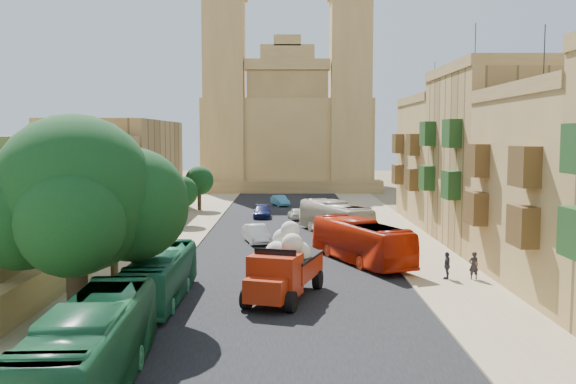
{
  "coord_description": "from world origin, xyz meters",
  "views": [
    {
      "loc": [
        -0.1,
        -24.26,
        8.44
      ],
      "look_at": [
        0.0,
        26.0,
        4.0
      ],
      "focal_mm": 40.0,
      "sensor_mm": 36.0,
      "label": 1
    }
  ],
  "objects_px": {
    "street_tree_a": "(114,230)",
    "car_cream": "(339,234)",
    "ficus_tree": "(77,200)",
    "car_white_a": "(256,234)",
    "street_tree_c": "(182,192)",
    "street_tree_b": "(156,207)",
    "pedestrian_c": "(447,266)",
    "street_tree_d": "(199,181)",
    "bus_red_east": "(361,241)",
    "red_truck": "(284,265)",
    "bus_green_north": "(161,276)",
    "pedestrian_a": "(474,266)",
    "bus_cream_east": "(335,218)",
    "church": "(287,129)",
    "bus_green_south": "(91,350)",
    "car_dkblue": "(262,212)",
    "olive_pickup": "(370,241)",
    "car_white_b": "(296,214)",
    "car_blue_a": "(273,254)",
    "car_blue_b": "(280,201)"
  },
  "relations": [
    {
      "from": "ficus_tree",
      "to": "street_tree_b",
      "type": "bearing_deg",
      "value": 91.67
    },
    {
      "from": "street_tree_c",
      "to": "car_white_b",
      "type": "distance_m",
      "value": 11.79
    },
    {
      "from": "bus_red_east",
      "to": "red_truck",
      "type": "bearing_deg",
      "value": 39.37
    },
    {
      "from": "bus_green_north",
      "to": "street_tree_a",
      "type": "bearing_deg",
      "value": 130.46
    },
    {
      "from": "ficus_tree",
      "to": "car_white_a",
      "type": "height_order",
      "value": "ficus_tree"
    },
    {
      "from": "bus_green_south",
      "to": "car_dkblue",
      "type": "xyz_separation_m",
      "value": [
        3.84,
        45.14,
        -0.88
      ]
    },
    {
      "from": "street_tree_b",
      "to": "car_dkblue",
      "type": "height_order",
      "value": "street_tree_b"
    },
    {
      "from": "bus_cream_east",
      "to": "car_dkblue",
      "type": "distance_m",
      "value": 13.27
    },
    {
      "from": "olive_pickup",
      "to": "bus_red_east",
      "type": "height_order",
      "value": "bus_red_east"
    },
    {
      "from": "olive_pickup",
      "to": "car_cream",
      "type": "xyz_separation_m",
      "value": [
        -1.84,
        5.38,
        -0.33
      ]
    },
    {
      "from": "street_tree_c",
      "to": "car_white_a",
      "type": "height_order",
      "value": "street_tree_c"
    },
    {
      "from": "ficus_tree",
      "to": "bus_green_south",
      "type": "relative_size",
      "value": 0.87
    },
    {
      "from": "street_tree_d",
      "to": "bus_green_south",
      "type": "xyz_separation_m",
      "value": [
        3.52,
        -51.97,
        -1.83
      ]
    },
    {
      "from": "olive_pickup",
      "to": "pedestrian_c",
      "type": "xyz_separation_m",
      "value": [
        3.41,
        -8.47,
        -0.06
      ]
    },
    {
      "from": "street_tree_b",
      "to": "street_tree_d",
      "type": "xyz_separation_m",
      "value": [
        0.0,
        24.0,
        0.33
      ]
    },
    {
      "from": "street_tree_b",
      "to": "car_blue_a",
      "type": "distance_m",
      "value": 11.11
    },
    {
      "from": "ficus_tree",
      "to": "pedestrian_a",
      "type": "height_order",
      "value": "ficus_tree"
    },
    {
      "from": "olive_pickup",
      "to": "bus_green_north",
      "type": "relative_size",
      "value": 0.49
    },
    {
      "from": "street_tree_b",
      "to": "car_white_b",
      "type": "xyz_separation_m",
      "value": [
        10.86,
        15.83,
        -2.41
      ]
    },
    {
      "from": "street_tree_c",
      "to": "car_blue_a",
      "type": "height_order",
      "value": "street_tree_c"
    },
    {
      "from": "bus_green_south",
      "to": "bus_cream_east",
      "type": "xyz_separation_m",
      "value": [
        10.48,
        33.68,
        -0.08
      ]
    },
    {
      "from": "bus_cream_east",
      "to": "car_white_a",
      "type": "relative_size",
      "value": 2.36
    },
    {
      "from": "car_blue_b",
      "to": "pedestrian_c",
      "type": "relative_size",
      "value": 2.33
    },
    {
      "from": "church",
      "to": "pedestrian_c",
      "type": "bearing_deg",
      "value": -81.92
    },
    {
      "from": "ficus_tree",
      "to": "street_tree_a",
      "type": "bearing_deg",
      "value": 94.18
    },
    {
      "from": "church",
      "to": "olive_pickup",
      "type": "relative_size",
      "value": 7.75
    },
    {
      "from": "church",
      "to": "red_truck",
      "type": "relative_size",
      "value": 5.12
    },
    {
      "from": "olive_pickup",
      "to": "car_cream",
      "type": "distance_m",
      "value": 5.7
    },
    {
      "from": "street_tree_d",
      "to": "car_white_a",
      "type": "relative_size",
      "value": 1.15
    },
    {
      "from": "bus_green_south",
      "to": "car_blue_a",
      "type": "xyz_separation_m",
      "value": [
        5.48,
        21.92,
        -0.93
      ]
    },
    {
      "from": "church",
      "to": "bus_green_north",
      "type": "relative_size",
      "value": 3.83
    },
    {
      "from": "car_white_a",
      "to": "street_tree_d",
      "type": "bearing_deg",
      "value": 94.44
    },
    {
      "from": "bus_red_east",
      "to": "bus_cream_east",
      "type": "height_order",
      "value": "bus_red_east"
    },
    {
      "from": "car_white_b",
      "to": "car_dkblue",
      "type": "bearing_deg",
      "value": -29.5
    },
    {
      "from": "street_tree_d",
      "to": "bus_cream_east",
      "type": "bearing_deg",
      "value": -52.56
    },
    {
      "from": "ficus_tree",
      "to": "car_white_b",
      "type": "height_order",
      "value": "ficus_tree"
    },
    {
      "from": "street_tree_b",
      "to": "street_tree_c",
      "type": "height_order",
      "value": "street_tree_c"
    },
    {
      "from": "bus_red_east",
      "to": "car_cream",
      "type": "height_order",
      "value": "bus_red_east"
    },
    {
      "from": "bus_green_south",
      "to": "street_tree_d",
      "type": "bearing_deg",
      "value": 91.47
    },
    {
      "from": "pedestrian_c",
      "to": "bus_cream_east",
      "type": "bearing_deg",
      "value": -138.82
    },
    {
      "from": "olive_pickup",
      "to": "car_blue_b",
      "type": "bearing_deg",
      "value": 102.39
    },
    {
      "from": "ficus_tree",
      "to": "red_truck",
      "type": "bearing_deg",
      "value": 25.9
    },
    {
      "from": "street_tree_d",
      "to": "bus_green_north",
      "type": "bearing_deg",
      "value": -85.02
    },
    {
      "from": "pedestrian_c",
      "to": "car_cream",
      "type": "bearing_deg",
      "value": -135.64
    },
    {
      "from": "street_tree_a",
      "to": "red_truck",
      "type": "xyz_separation_m",
      "value": [
        9.77,
        -3.53,
        -1.35
      ]
    },
    {
      "from": "pedestrian_c",
      "to": "street_tree_d",
      "type": "bearing_deg",
      "value": -127.56
    },
    {
      "from": "car_cream",
      "to": "pedestrian_a",
      "type": "relative_size",
      "value": 2.4
    },
    {
      "from": "street_tree_a",
      "to": "car_cream",
      "type": "distance_m",
      "value": 20.53
    },
    {
      "from": "street_tree_b",
      "to": "car_blue_b",
      "type": "distance_m",
      "value": 29.91
    },
    {
      "from": "street_tree_c",
      "to": "olive_pickup",
      "type": "xyz_separation_m",
      "value": [
        15.92,
        -14.66,
        -2.2
      ]
    }
  ]
}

